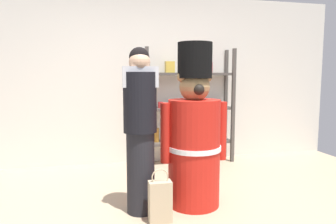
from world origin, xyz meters
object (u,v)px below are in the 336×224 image
(merchandise_shelf, at_px, (189,107))
(shopping_bag, at_px, (160,201))
(person_shopper, at_px, (140,128))
(teddy_bear_guard, at_px, (194,138))

(merchandise_shelf, xyz_separation_m, shopping_bag, (-0.85, -1.93, -0.68))
(person_shopper, height_order, shopping_bag, person_shopper)
(merchandise_shelf, distance_m, shopping_bag, 2.22)
(merchandise_shelf, distance_m, person_shopper, 1.95)
(merchandise_shelf, relative_size, person_shopper, 1.09)
(shopping_bag, bearing_deg, person_shopper, 118.99)
(teddy_bear_guard, bearing_deg, person_shopper, -174.21)
(teddy_bear_guard, bearing_deg, shopping_bag, -143.41)
(merchandise_shelf, height_order, teddy_bear_guard, merchandise_shelf)
(merchandise_shelf, relative_size, teddy_bear_guard, 1.05)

